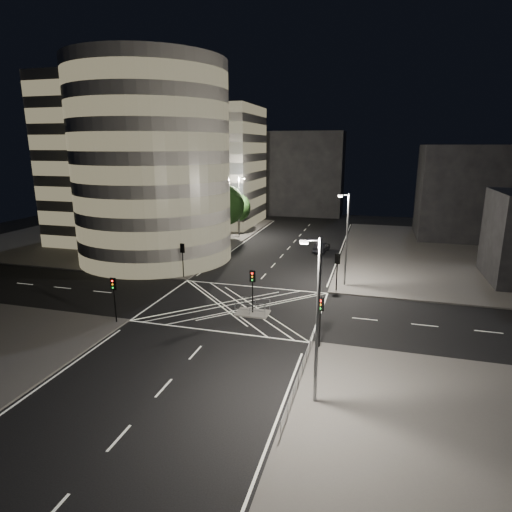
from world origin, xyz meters
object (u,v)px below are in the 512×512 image
(traffic_signal_nl, at_px, (114,292))
(street_lamp_left_near, at_px, (195,224))
(street_lamp_left_far, at_px, (239,205))
(sedan, at_px, (322,247))
(traffic_signal_fr, at_px, (337,265))
(central_island, at_px, (253,313))
(street_lamp_right_far, at_px, (346,237))
(traffic_signal_fl, at_px, (183,254))
(traffic_signal_island, at_px, (253,284))
(street_lamp_right_near, at_px, (317,317))
(traffic_signal_nr, at_px, (320,313))

(traffic_signal_nl, height_order, street_lamp_left_near, street_lamp_left_near)
(street_lamp_left_far, height_order, sedan, street_lamp_left_far)
(traffic_signal_fr, bearing_deg, central_island, -129.33)
(central_island, bearing_deg, street_lamp_left_near, 130.27)
(street_lamp_right_far, bearing_deg, street_lamp_left_near, 170.97)
(central_island, relative_size, street_lamp_left_near, 0.30)
(traffic_signal_fl, xyz_separation_m, street_lamp_right_far, (18.24, 2.20, 2.63))
(traffic_signal_island, distance_m, sedan, 25.63)
(traffic_signal_fl, relative_size, street_lamp_left_near, 0.40)
(traffic_signal_nl, bearing_deg, central_island, 26.14)
(central_island, bearing_deg, street_lamp_right_near, -59.25)
(sedan, bearing_deg, central_island, 90.23)
(traffic_signal_fr, distance_m, street_lamp_right_near, 20.97)
(traffic_signal_fl, distance_m, traffic_signal_island, 13.62)
(traffic_signal_fr, height_order, street_lamp_right_far, street_lamp_right_far)
(traffic_signal_nl, bearing_deg, street_lamp_left_near, 91.94)
(street_lamp_right_near, height_order, sedan, street_lamp_right_near)
(traffic_signal_fl, height_order, sedan, traffic_signal_fl)
(central_island, xyz_separation_m, street_lamp_left_near, (-11.44, 13.50, 5.47))
(traffic_signal_fl, xyz_separation_m, traffic_signal_nl, (0.00, -13.60, 0.00))
(traffic_signal_fl, distance_m, street_lamp_right_near, 27.79)
(traffic_signal_island, xyz_separation_m, street_lamp_right_far, (7.44, 10.50, 2.63))
(traffic_signal_nr, bearing_deg, street_lamp_right_near, -84.96)
(traffic_signal_fr, height_order, traffic_signal_nr, same)
(central_island, distance_m, traffic_signal_nl, 12.36)
(traffic_signal_fr, relative_size, sedan, 0.91)
(street_lamp_left_far, bearing_deg, sedan, -22.96)
(traffic_signal_nl, xyz_separation_m, traffic_signal_nr, (17.60, 0.00, 0.00))
(street_lamp_right_near, xyz_separation_m, sedan, (-4.36, 37.85, -4.82))
(street_lamp_left_far, bearing_deg, street_lamp_left_near, -90.00)
(traffic_signal_island, bearing_deg, central_island, 0.00)
(street_lamp_left_far, bearing_deg, traffic_signal_nl, -89.01)
(street_lamp_right_near, bearing_deg, sedan, 96.56)
(traffic_signal_island, distance_m, street_lamp_left_far, 33.61)
(sedan, bearing_deg, traffic_signal_nl, 72.80)
(traffic_signal_nl, distance_m, street_lamp_left_far, 36.90)
(traffic_signal_island, bearing_deg, street_lamp_left_far, 109.95)
(sedan, bearing_deg, street_lamp_left_near, 46.39)
(traffic_signal_fl, height_order, traffic_signal_nl, same)
(traffic_signal_island, relative_size, street_lamp_right_far, 0.40)
(street_lamp_left_near, distance_m, sedan, 19.35)
(central_island, xyz_separation_m, street_lamp_right_far, (7.44, 10.50, 5.47))
(traffic_signal_nr, bearing_deg, traffic_signal_island, 142.07)
(traffic_signal_nr, bearing_deg, street_lamp_left_far, 116.36)
(street_lamp_left_near, bearing_deg, traffic_signal_nr, -45.87)
(traffic_signal_nr, relative_size, street_lamp_left_far, 0.40)
(traffic_signal_island, bearing_deg, traffic_signal_fr, 50.67)
(central_island, bearing_deg, traffic_signal_nr, -37.93)
(street_lamp_right_far, xyz_separation_m, sedan, (-4.36, 14.85, -4.82))
(street_lamp_left_near, bearing_deg, traffic_signal_nl, -88.06)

